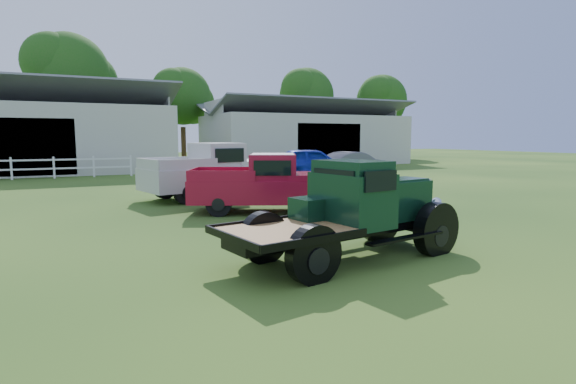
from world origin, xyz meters
name	(u,v)px	position (x,y,z in m)	size (l,w,h in m)	color
ground	(305,252)	(0.00, 0.00, 0.00)	(120.00, 120.00, 0.00)	#214317
shed_left	(20,128)	(-7.00, 26.00, 2.80)	(18.80, 10.20, 5.60)	#AEAEAE
shed_right	(303,133)	(14.00, 27.00, 2.60)	(16.80, 9.20, 5.20)	#AEAEAE
tree_b	(70,94)	(-4.00, 34.00, 5.75)	(6.90, 6.90, 11.50)	#16560F
tree_c	(183,112)	(5.00, 33.00, 4.50)	(5.40, 5.40, 9.00)	#16560F
tree_d	(306,110)	(18.00, 34.00, 5.00)	(6.00, 6.00, 10.00)	#16560F
tree_e	(381,114)	(26.00, 32.00, 4.75)	(5.70, 5.70, 9.50)	#16560F
vintage_flatbed	(348,210)	(0.48, -0.76, 0.91)	(4.60, 1.82, 1.82)	#0F2F1F
red_pickup	(270,183)	(1.26, 4.70, 0.89)	(4.87, 1.87, 1.78)	maroon
white_pickup	(214,171)	(0.70, 8.58, 1.00)	(5.42, 2.10, 1.99)	beige
misc_car_blue	(312,163)	(7.69, 13.85, 0.85)	(2.00, 4.96, 1.69)	#1428A7
misc_car_grey	(354,164)	(10.26, 13.59, 0.72)	(1.52, 4.35, 1.43)	#504F5A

